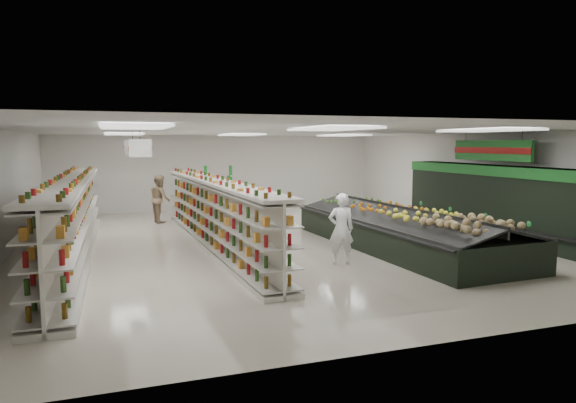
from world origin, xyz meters
name	(u,v)px	position (x,y,z in m)	size (l,w,h in m)	color
floor	(275,242)	(0.00, 0.00, 0.00)	(16.00, 16.00, 0.00)	beige
ceiling	(275,131)	(0.00, 0.00, 3.20)	(14.00, 16.00, 0.02)	white
wall_back	(219,173)	(0.00, 8.00, 1.60)	(14.00, 0.02, 3.20)	white
wall_front	(448,233)	(0.00, -8.00, 1.60)	(14.00, 0.02, 3.20)	white
wall_left	(0,195)	(-7.00, 0.00, 1.60)	(0.02, 16.00, 3.20)	white
wall_right	(477,182)	(7.00, 0.00, 1.60)	(0.02, 16.00, 3.20)	white
produce_wall_case	(497,197)	(6.53, -1.50, 1.24)	(0.93, 8.00, 2.20)	black
aisle_sign_near	(140,148)	(-3.80, -2.00, 2.75)	(0.52, 0.06, 0.75)	white
aisle_sign_far	(133,147)	(-3.80, 2.00, 2.75)	(0.52, 0.06, 0.75)	white
hortifruti_banner	(491,150)	(6.25, -1.50, 2.65)	(0.12, 3.20, 0.95)	#1D6F25
gondola_left	(73,222)	(-5.38, -0.33, 0.91)	(0.97, 11.48, 1.99)	silver
gondola_center	(215,216)	(-1.78, -0.08, 0.85)	(1.26, 10.73, 1.86)	silver
produce_island	(401,229)	(3.05, -1.85, 0.53)	(3.18, 7.85, 1.15)	black
soda_endcap	(218,192)	(-0.33, 6.79, 0.87)	(1.48, 1.07, 1.79)	#A31412
shopper_main	(341,229)	(0.66, -3.08, 0.85)	(0.62, 0.41, 1.69)	silver
shopper_background	(160,199)	(-2.80, 5.00, 0.87)	(0.85, 0.52, 1.74)	tan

